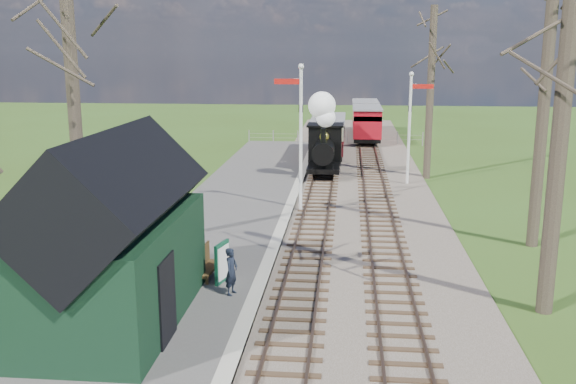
# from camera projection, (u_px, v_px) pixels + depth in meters

# --- Properties ---
(distant_hills) EXTENTS (114.40, 48.00, 22.02)m
(distant_hills) POSITION_uv_depth(u_px,v_px,m) (347.00, 243.00, 77.66)
(distant_hills) COLOR #385B23
(distant_hills) RESTS_ON ground
(ballast_bed) EXTENTS (8.00, 60.00, 0.10)m
(ballast_bed) POSITION_uv_depth(u_px,v_px,m) (348.00, 183.00, 32.95)
(ballast_bed) COLOR brown
(ballast_bed) RESTS_ON ground
(track_near) EXTENTS (1.60, 60.00, 0.15)m
(track_near) POSITION_uv_depth(u_px,v_px,m) (323.00, 182.00, 33.06)
(track_near) COLOR brown
(track_near) RESTS_ON ground
(track_far) EXTENTS (1.60, 60.00, 0.15)m
(track_far) POSITION_uv_depth(u_px,v_px,m) (373.00, 183.00, 32.82)
(track_far) COLOR brown
(track_far) RESTS_ON ground
(platform) EXTENTS (5.00, 44.00, 0.20)m
(platform) POSITION_uv_depth(u_px,v_px,m) (227.00, 220.00, 25.61)
(platform) COLOR #474442
(platform) RESTS_ON ground
(coping_strip) EXTENTS (0.40, 44.00, 0.21)m
(coping_strip) POSITION_uv_depth(u_px,v_px,m) (284.00, 222.00, 25.40)
(coping_strip) COLOR #B2AD9E
(coping_strip) RESTS_ON ground
(station_shed) EXTENTS (3.25, 6.30, 4.78)m
(station_shed) POSITION_uv_depth(u_px,v_px,m) (116.00, 240.00, 15.49)
(station_shed) COLOR black
(station_shed) RESTS_ON platform
(semaphore_near) EXTENTS (1.22, 0.24, 6.22)m
(semaphore_near) POSITION_uv_depth(u_px,v_px,m) (299.00, 127.00, 26.54)
(semaphore_near) COLOR silver
(semaphore_near) RESTS_ON ground
(semaphore_far) EXTENTS (1.22, 0.24, 5.72)m
(semaphore_far) POSITION_uv_depth(u_px,v_px,m) (411.00, 120.00, 31.95)
(semaphore_far) COLOR silver
(semaphore_far) RESTS_ON ground
(bare_trees) EXTENTS (15.51, 22.39, 12.00)m
(bare_trees) POSITION_uv_depth(u_px,v_px,m) (351.00, 100.00, 20.27)
(bare_trees) COLOR #382D23
(bare_trees) RESTS_ON ground
(fence_line) EXTENTS (12.60, 0.08, 1.00)m
(fence_line) POSITION_uv_depth(u_px,v_px,m) (335.00, 137.00, 46.54)
(fence_line) COLOR slate
(fence_line) RESTS_ON ground
(locomotive) EXTENTS (1.80, 4.20, 4.50)m
(locomotive) POSITION_uv_depth(u_px,v_px,m) (324.00, 139.00, 34.33)
(locomotive) COLOR black
(locomotive) RESTS_ON ground
(coach) EXTENTS (2.10, 7.21, 2.21)m
(coach) POSITION_uv_depth(u_px,v_px,m) (328.00, 135.00, 40.34)
(coach) COLOR black
(coach) RESTS_ON ground
(red_carriage_a) EXTENTS (2.07, 5.13, 2.18)m
(red_carriage_a) POSITION_uv_depth(u_px,v_px,m) (367.00, 123.00, 46.81)
(red_carriage_a) COLOR black
(red_carriage_a) RESTS_ON ground
(red_carriage_b) EXTENTS (2.07, 5.13, 2.18)m
(red_carriage_b) POSITION_uv_depth(u_px,v_px,m) (365.00, 116.00, 52.15)
(red_carriage_b) COLOR black
(red_carriage_b) RESTS_ON ground
(sign_board) EXTENTS (0.29, 0.80, 1.18)m
(sign_board) POSITION_uv_depth(u_px,v_px,m) (222.00, 262.00, 18.45)
(sign_board) COLOR #0F472D
(sign_board) RESTS_ON platform
(bench) EXTENTS (0.57, 1.56, 0.87)m
(bench) POSITION_uv_depth(u_px,v_px,m) (204.00, 263.00, 18.94)
(bench) COLOR #422F17
(bench) RESTS_ON platform
(person) EXTENTS (0.44, 0.55, 1.32)m
(person) POSITION_uv_depth(u_px,v_px,m) (231.00, 271.00, 17.50)
(person) COLOR black
(person) RESTS_ON platform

